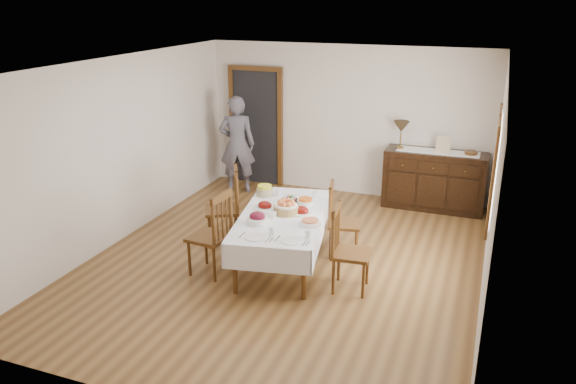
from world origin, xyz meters
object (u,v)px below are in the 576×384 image
(dining_table, at_px, (282,220))
(table_lamp, at_px, (401,127))
(chair_right_far, at_px, (341,219))
(chair_right_near, at_px, (347,248))
(chair_left_near, at_px, (213,233))
(person, at_px, (237,141))
(chair_left_far, at_px, (226,205))
(sideboard, at_px, (434,180))

(dining_table, height_order, table_lamp, table_lamp)
(chair_right_far, bearing_deg, chair_right_near, -171.61)
(chair_left_near, relative_size, chair_right_far, 1.09)
(person, bearing_deg, chair_right_far, 121.68)
(dining_table, height_order, chair_left_far, chair_left_far)
(table_lamp, bearing_deg, sideboard, 1.25)
(chair_left_far, height_order, sideboard, chair_left_far)
(person, bearing_deg, chair_left_far, 91.00)
(dining_table, height_order, chair_right_far, chair_right_far)
(person, bearing_deg, chair_left_near, 89.54)
(chair_right_near, relative_size, table_lamp, 2.30)
(chair_left_far, bearing_deg, chair_left_near, -11.21)
(chair_left_near, relative_size, chair_right_near, 1.05)
(dining_table, distance_m, chair_right_far, 0.84)
(chair_left_far, xyz_separation_m, chair_right_near, (1.95, -0.71, -0.03))
(sideboard, height_order, person, person)
(chair_left_far, xyz_separation_m, chair_right_far, (1.63, 0.19, -0.05))
(dining_table, distance_m, chair_left_near, 0.92)
(chair_left_far, relative_size, person, 0.61)
(dining_table, bearing_deg, chair_left_near, -152.13)
(chair_left_near, distance_m, chair_right_far, 1.75)
(chair_left_near, height_order, chair_right_near, chair_left_near)
(dining_table, bearing_deg, person, 115.73)
(chair_left_far, height_order, person, person)
(chair_left_far, height_order, chair_right_near, chair_left_far)
(chair_left_far, height_order, chair_right_far, chair_left_far)
(chair_left_near, xyz_separation_m, table_lamp, (1.72, 3.36, 0.77))
(chair_right_near, bearing_deg, chair_right_far, 14.70)
(sideboard, bearing_deg, chair_left_near, -124.53)
(dining_table, xyz_separation_m, chair_left_near, (-0.72, -0.57, -0.06))
(dining_table, xyz_separation_m, table_lamp, (1.01, 2.78, 0.71))
(sideboard, xyz_separation_m, table_lamp, (-0.59, -0.01, 0.84))
(chair_left_far, relative_size, table_lamp, 2.44)
(chair_right_far, xyz_separation_m, table_lamp, (0.37, 2.24, 0.81))
(dining_table, height_order, chair_left_near, chair_left_near)
(chair_left_near, distance_m, table_lamp, 3.85)
(person, bearing_deg, sideboard, 165.46)
(chair_right_near, relative_size, person, 0.57)
(dining_table, bearing_deg, chair_right_far, 29.69)
(chair_right_near, xyz_separation_m, chair_right_far, (-0.33, 0.90, -0.02))
(person, bearing_deg, table_lamp, 166.42)
(dining_table, relative_size, sideboard, 1.37)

